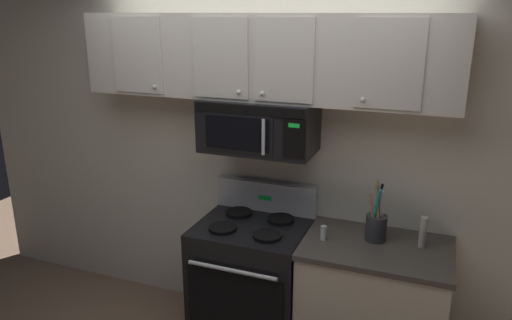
{
  "coord_description": "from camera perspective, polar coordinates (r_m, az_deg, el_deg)",
  "views": [
    {
      "loc": [
        1.12,
        -2.41,
        2.3
      ],
      "look_at": [
        0.0,
        0.49,
        1.35
      ],
      "focal_mm": 33.87,
      "sensor_mm": 36.0,
      "label": 1
    }
  ],
  "objects": [
    {
      "name": "upper_cabinets",
      "position": [
        3.2,
        0.54,
        12.06
      ],
      "size": [
        2.5,
        0.36,
        0.55
      ],
      "color": "#BCB7AD"
    },
    {
      "name": "stove_range",
      "position": [
        3.56,
        -0.4,
        -14.02
      ],
      "size": [
        0.76,
        0.69,
        1.12
      ],
      "color": "black",
      "rests_on": "ground_plane"
    },
    {
      "name": "utensil_crock_charcoal",
      "position": [
        3.19,
        14.03,
        -7.35
      ],
      "size": [
        0.13,
        0.14,
        0.41
      ],
      "color": "#2D2D33",
      "rests_on": "counter_segment"
    },
    {
      "name": "over_range_microwave",
      "position": [
        3.24,
        0.32,
        4.06
      ],
      "size": [
        0.76,
        0.43,
        0.35
      ],
      "color": "black"
    },
    {
      "name": "counter_segment",
      "position": [
        3.4,
        13.51,
        -16.48
      ],
      "size": [
        0.93,
        0.65,
        0.9
      ],
      "color": "beige",
      "rests_on": "ground_plane"
    },
    {
      "name": "pepper_mill",
      "position": [
        3.19,
        19.13,
        -8.06
      ],
      "size": [
        0.05,
        0.05,
        0.2
      ],
      "primitive_type": "cylinder",
      "color": "#B7B2A8",
      "rests_on": "counter_segment"
    },
    {
      "name": "back_wall",
      "position": [
        3.52,
        1.77,
        1.34
      ],
      "size": [
        5.2,
        0.1,
        2.7
      ],
      "primitive_type": "cube",
      "color": "silver",
      "rests_on": "ground_plane"
    },
    {
      "name": "salt_shaker",
      "position": [
        3.17,
        7.98,
        -8.51
      ],
      "size": [
        0.04,
        0.04,
        0.09
      ],
      "color": "white",
      "rests_on": "counter_segment"
    }
  ]
}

